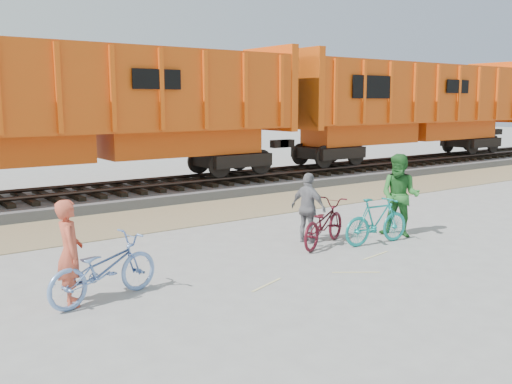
% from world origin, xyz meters
% --- Properties ---
extents(ground, '(120.00, 120.00, 0.00)m').
position_xyz_m(ground, '(0.00, 0.00, 0.00)').
color(ground, '#9E9E99').
rests_on(ground, ground).
extents(gravel_strip, '(120.00, 3.00, 0.02)m').
position_xyz_m(gravel_strip, '(0.00, 5.50, 0.01)').
color(gravel_strip, '#98845E').
rests_on(gravel_strip, ground).
extents(ballast_bed, '(120.00, 4.00, 0.30)m').
position_xyz_m(ballast_bed, '(0.00, 9.00, 0.15)').
color(ballast_bed, slate).
rests_on(ballast_bed, ground).
extents(track, '(120.00, 2.60, 0.24)m').
position_xyz_m(track, '(0.00, 9.00, 0.47)').
color(track, black).
rests_on(track, ballast_bed).
extents(hopper_car_center, '(14.00, 3.13, 4.65)m').
position_xyz_m(hopper_car_center, '(-0.36, 9.00, 3.01)').
color(hopper_car_center, black).
rests_on(hopper_car_center, track).
extents(hopper_car_right, '(14.00, 3.13, 4.65)m').
position_xyz_m(hopper_car_right, '(14.64, 9.00, 3.01)').
color(hopper_car_right, black).
rests_on(hopper_car_right, track).
extents(bicycle_blue, '(2.09, 1.10, 1.05)m').
position_xyz_m(bicycle_blue, '(-3.58, 0.15, 0.52)').
color(bicycle_blue, '#7296D4').
rests_on(bicycle_blue, ground).
extents(bicycle_teal, '(1.81, 0.69, 1.06)m').
position_xyz_m(bicycle_teal, '(2.75, 0.08, 0.53)').
color(bicycle_teal, '#158782').
rests_on(bicycle_teal, ground).
extents(bicycle_maroon, '(2.05, 1.39, 1.02)m').
position_xyz_m(bicycle_maroon, '(1.69, 0.68, 0.51)').
color(bicycle_maroon, '#4E101B').
rests_on(bicycle_maroon, ground).
extents(person_solo, '(0.53, 0.69, 1.69)m').
position_xyz_m(person_solo, '(-4.08, 0.25, 0.84)').
color(person_solo, '#C04C35').
rests_on(person_solo, ground).
extents(person_man, '(1.07, 1.17, 1.97)m').
position_xyz_m(person_man, '(3.75, 0.28, 0.98)').
color(person_man, '#266B2A').
rests_on(person_man, ground).
extents(person_woman, '(0.56, 0.99, 1.60)m').
position_xyz_m(person_woman, '(1.59, 1.08, 0.80)').
color(person_woman, gray).
rests_on(person_woman, ground).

